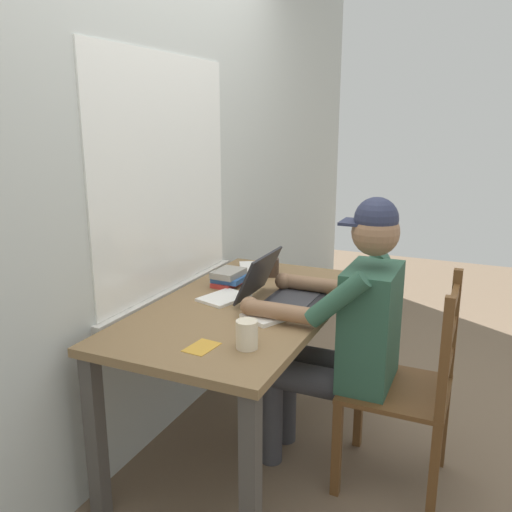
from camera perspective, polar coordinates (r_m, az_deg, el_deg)
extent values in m
plane|color=brown|center=(2.71, -1.13, -19.59)|extent=(8.00, 8.00, 0.00)
cube|color=beige|center=(2.49, -10.92, 9.14)|extent=(6.00, 0.04, 2.60)
cube|color=white|center=(2.53, -9.60, 8.50)|extent=(1.07, 0.01, 1.08)
cube|color=beige|center=(2.64, -8.98, -3.67)|extent=(1.13, 0.06, 0.04)
cube|color=olive|center=(2.39, -1.22, -5.46)|extent=(1.39, 0.75, 0.03)
cube|color=#4C4742|center=(1.93, -0.59, -23.16)|extent=(0.06, 0.06, 0.69)
cube|color=#4C4742|center=(2.99, 9.92, -8.90)|extent=(0.06, 0.06, 0.69)
cube|color=#4C4742|center=(2.23, -16.75, -18.08)|extent=(0.06, 0.06, 0.69)
cube|color=#4C4742|center=(3.19, -1.49, -7.13)|extent=(0.06, 0.06, 0.69)
cube|color=#2D5642|center=(2.27, 12.11, -7.31)|extent=(0.34, 0.20, 0.50)
sphere|color=#936B4C|center=(2.15, 12.66, 2.50)|extent=(0.19, 0.19, 0.19)
sphere|color=#282D47|center=(2.14, 12.73, 3.86)|extent=(0.17, 0.17, 0.17)
cube|color=#282D47|center=(2.17, 10.49, 3.57)|extent=(0.13, 0.10, 0.01)
cylinder|color=#38383D|center=(2.34, 6.37, -13.13)|extent=(0.13, 0.40, 0.13)
cylinder|color=#38383D|center=(2.49, 7.67, -11.34)|extent=(0.13, 0.40, 0.13)
cylinder|color=#38383D|center=(2.50, 1.67, -16.81)|extent=(0.10, 0.10, 0.44)
cylinder|color=#38383D|center=(2.65, 3.21, -14.94)|extent=(0.10, 0.10, 0.44)
cylinder|color=#2D5642|center=(2.05, 8.68, -4.62)|extent=(0.10, 0.26, 0.24)
cylinder|color=#936B4C|center=(2.14, 2.63, -5.97)|extent=(0.07, 0.28, 0.07)
sphere|color=#936B4C|center=(2.20, -0.68, -5.37)|extent=(0.08, 0.08, 0.08)
cylinder|color=#2D5642|center=(2.42, 11.25, -1.74)|extent=(0.10, 0.26, 0.24)
cylinder|color=#936B4C|center=(2.50, 6.01, -3.02)|extent=(0.07, 0.28, 0.07)
sphere|color=#936B4C|center=(2.53, 2.93, -2.70)|extent=(0.08, 0.08, 0.08)
cube|color=brown|center=(2.36, 14.69, -13.56)|extent=(0.42, 0.42, 0.02)
cube|color=brown|center=(2.66, 10.93, -15.36)|extent=(0.04, 0.04, 0.42)
cube|color=brown|center=(2.34, 8.61, -19.73)|extent=(0.04, 0.04, 0.42)
cube|color=brown|center=(2.61, 19.39, -16.50)|extent=(0.04, 0.04, 0.42)
cube|color=brown|center=(2.29, 18.45, -21.19)|extent=(0.04, 0.04, 0.42)
cube|color=brown|center=(2.41, 20.33, -6.82)|extent=(0.04, 0.04, 0.48)
cube|color=brown|center=(2.06, 19.51, -10.44)|extent=(0.04, 0.04, 0.48)
cube|color=brown|center=(2.28, 19.69, -11.27)|extent=(0.36, 0.02, 0.04)
cube|color=brown|center=(2.23, 20.00, -8.01)|extent=(0.36, 0.02, 0.04)
cube|color=brown|center=(2.18, 20.31, -4.61)|extent=(0.36, 0.02, 0.04)
cube|color=#232328|center=(2.38, 3.83, -4.97)|extent=(0.33, 0.23, 0.02)
cube|color=#38383D|center=(2.37, 3.84, -4.76)|extent=(0.29, 0.17, 0.00)
cube|color=#232328|center=(2.40, 0.28, -2.03)|extent=(0.33, 0.10, 0.20)
cube|color=silver|center=(2.40, 0.28, -2.03)|extent=(0.29, 0.08, 0.17)
ellipsoid|color=black|center=(2.58, 5.68, -3.18)|extent=(0.06, 0.10, 0.03)
cylinder|color=beige|center=(1.92, -0.98, -8.38)|extent=(0.08, 0.08, 0.10)
torus|color=beige|center=(1.96, -0.34, -7.70)|extent=(0.05, 0.01, 0.05)
cylinder|color=#38281E|center=(2.78, 1.61, -1.20)|extent=(0.08, 0.08, 0.09)
torus|color=#38281E|center=(2.83, 2.03, -0.84)|extent=(0.05, 0.01, 0.05)
cube|color=#BC332D|center=(2.64, -3.02, -2.90)|extent=(0.17, 0.12, 0.02)
cube|color=#2D5B9E|center=(2.63, -2.80, -2.39)|extent=(0.15, 0.14, 0.02)
cube|color=gray|center=(2.62, -2.97, -1.84)|extent=(0.17, 0.13, 0.03)
cube|color=white|center=(2.22, 1.49, -6.36)|extent=(0.25, 0.23, 0.02)
cube|color=white|center=(2.44, -3.45, -4.47)|extent=(0.25, 0.21, 0.01)
cube|color=white|center=(2.91, 0.00, -1.24)|extent=(0.27, 0.25, 0.02)
cube|color=gold|center=(1.95, -5.81, -9.66)|extent=(0.14, 0.10, 0.00)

